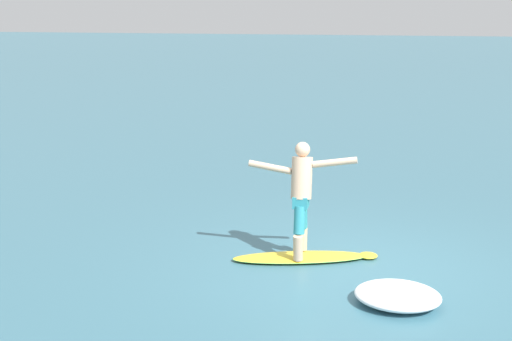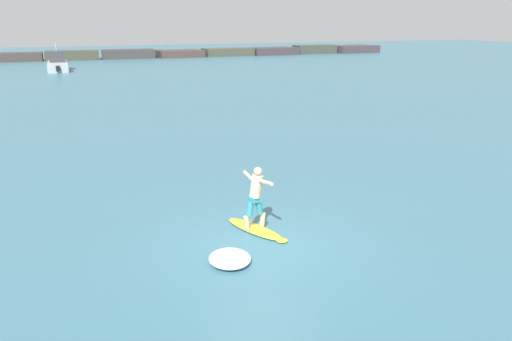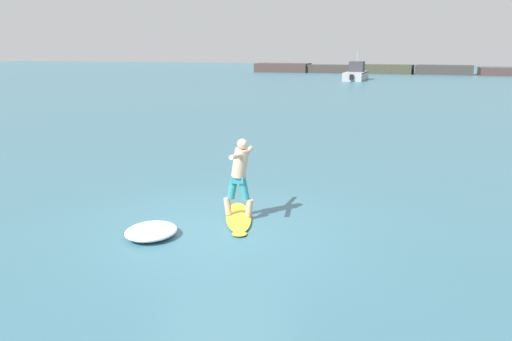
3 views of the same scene
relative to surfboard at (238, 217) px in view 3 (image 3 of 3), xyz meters
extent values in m
plane|color=#396A7B|center=(-0.10, -0.65, -0.03)|extent=(200.00, 200.00, 0.00)
cube|color=#483733|center=(-16.43, 61.35, 0.58)|extent=(7.54, 4.34, 1.23)
cube|color=#3F3732|center=(-9.19, 61.35, 0.50)|extent=(7.14, 3.46, 1.08)
cube|color=#3F3F31|center=(-1.95, 61.35, 0.56)|extent=(6.93, 3.81, 1.19)
cube|color=#3B3735|center=(5.29, 61.35, 0.57)|extent=(7.21, 3.72, 1.20)
cube|color=#483734|center=(12.53, 61.35, 0.45)|extent=(6.25, 4.71, 0.97)
ellipsoid|color=yellow|center=(-0.01, 0.03, 0.00)|extent=(1.16, 1.91, 0.07)
ellipsoid|color=yellow|center=(0.34, -0.85, 0.00)|extent=(0.35, 0.34, 0.06)
ellipsoid|color=#339E56|center=(-0.01, 0.03, 0.00)|extent=(1.18, 1.93, 0.03)
cone|color=black|center=(-0.30, 0.74, -0.10)|extent=(0.07, 0.07, 0.14)
cone|color=black|center=(-0.38, 0.57, -0.10)|extent=(0.07, 0.07, 0.14)
cone|color=black|center=(-0.12, 0.67, -0.10)|extent=(0.07, 0.07, 0.14)
cylinder|color=#D4AC8A|center=(0.21, 0.05, 0.21)|extent=(0.18, 0.15, 0.36)
cylinder|color=teal|center=(0.11, 0.04, 0.57)|extent=(0.23, 0.17, 0.39)
cylinder|color=#D4AC8A|center=(-0.23, 0.01, 0.21)|extent=(0.18, 0.15, 0.36)
cylinder|color=teal|center=(-0.13, 0.02, 0.57)|extent=(0.23, 0.17, 0.39)
cube|color=teal|center=(-0.01, 0.03, 0.79)|extent=(0.28, 0.23, 0.16)
cylinder|color=#D4AC8A|center=(0.03, 0.04, 1.11)|extent=(0.39, 0.32, 0.60)
sphere|color=#D4AC8A|center=(0.08, 0.04, 1.49)|extent=(0.20, 0.20, 0.20)
cylinder|color=#D4AC8A|center=(0.02, 0.47, 1.23)|extent=(0.15, 0.61, 0.19)
cylinder|color=#D4AC8A|center=(0.11, -0.40, 1.34)|extent=(0.15, 0.61, 0.19)
cube|color=#A9ADAD|center=(-3.99, 46.03, 0.39)|extent=(2.05, 5.67, 0.86)
cone|color=#A9ADAD|center=(-3.94, 49.25, 0.39)|extent=(0.87, 1.00, 0.86)
cube|color=black|center=(-3.99, 46.03, 0.75)|extent=(2.11, 5.61, 0.08)
cube|color=#36363D|center=(-3.98, 46.48, 1.37)|extent=(1.51, 1.71, 1.09)
cube|color=#232D38|center=(-3.97, 47.33, 1.50)|extent=(1.19, 0.05, 0.55)
cylinder|color=silver|center=(-3.98, 46.48, 2.36)|extent=(0.06, 0.06, 0.90)
cube|color=black|center=(-4.02, 43.09, 0.44)|extent=(0.36, 0.28, 0.52)
ellipsoid|color=white|center=(-1.16, -1.41, 0.07)|extent=(1.00, 1.09, 0.21)
camera|label=1|loc=(-9.06, -2.14, 3.28)|focal=50.00mm
camera|label=2|loc=(-4.21, -10.67, 4.99)|focal=35.00mm
camera|label=3|loc=(3.39, -8.86, 3.30)|focal=35.00mm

